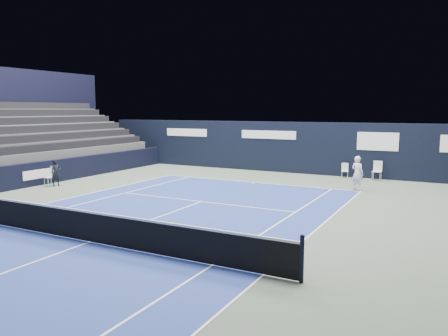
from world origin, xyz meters
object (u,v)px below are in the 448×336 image
at_px(folding_chair_back_b, 377,169).
at_px(folding_chair_back_a, 345,168).
at_px(tennis_player, 357,173).
at_px(tennis_net, 89,225).
at_px(line_judge_chair, 51,175).

bearing_deg(folding_chair_back_b, folding_chair_back_a, 177.56).
bearing_deg(folding_chair_back_b, tennis_player, -94.46).
bearing_deg(folding_chair_back_a, tennis_net, -117.23).
xyz_separation_m(folding_chair_back_b, tennis_net, (-5.62, -15.75, -0.10)).
bearing_deg(tennis_net, line_judge_chair, 144.77).
relative_size(folding_chair_back_a, line_judge_chair, 0.85).
xyz_separation_m(folding_chair_back_a, tennis_player, (1.40, -3.75, 0.27)).
distance_m(folding_chair_back_a, tennis_net, 16.33).
distance_m(line_judge_chair, tennis_player, 15.19).
distance_m(folding_chair_back_a, line_judge_chair, 15.88).
height_order(line_judge_chair, tennis_player, tennis_player).
distance_m(folding_chair_back_b, tennis_player, 3.66).
height_order(folding_chair_back_b, line_judge_chair, folding_chair_back_b).
height_order(folding_chair_back_b, tennis_player, tennis_player).
height_order(tennis_net, tennis_player, tennis_player).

